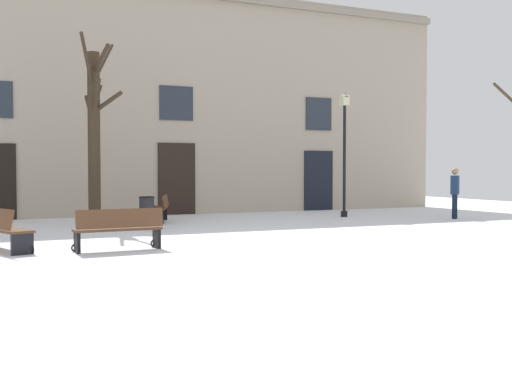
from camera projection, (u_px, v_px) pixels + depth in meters
The scene contains 9 objects.
ground_plane at pixel (290, 242), 13.82m from camera, with size 35.79×35.79×0.00m, color white.
building_facade at pixel (170, 99), 22.12m from camera, with size 22.37×0.60×8.05m.
tree_left_of_center at pixel (94, 131), 17.73m from camera, with size 1.28×2.48×5.35m.
streetlamp at pixel (344, 142), 20.97m from camera, with size 0.30×0.30×4.16m.
litter_bin at pixel (147, 213), 16.64m from camera, with size 0.42×0.42×0.88m.
bench_near_lamp at pixel (1, 229), 12.30m from camera, with size 1.09×1.89×0.86m.
bench_by_litter_bin at pixel (119, 229), 12.32m from camera, with size 1.76×0.53×0.84m.
bench_back_to_back_left at pixel (160, 208), 19.05m from camera, with size 1.05×1.81×0.83m.
person_strolling at pixel (455, 191), 20.24m from camera, with size 0.43×0.41×1.65m.
Camera 1 is at (-6.32, -12.25, 1.61)m, focal length 43.98 mm.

